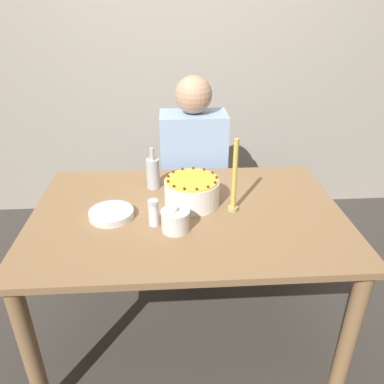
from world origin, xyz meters
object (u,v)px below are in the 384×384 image
(candle, at_px, (234,181))
(bottle, at_px, (153,173))
(cake, at_px, (192,191))
(sugar_shaker, at_px, (154,212))
(sugar_bowl, at_px, (175,220))
(person_man_blue_shirt, at_px, (193,185))

(candle, relative_size, bottle, 1.62)
(candle, bearing_deg, bottle, 145.45)
(cake, xyz_separation_m, candle, (0.18, -0.07, 0.08))
(sugar_shaker, bearing_deg, bottle, 91.99)
(sugar_bowl, distance_m, bottle, 0.42)
(candle, bearing_deg, person_man_blue_shirt, 101.51)
(cake, height_order, sugar_bowl, cake)
(candle, distance_m, person_man_blue_shirt, 0.77)
(cake, distance_m, bottle, 0.26)
(sugar_bowl, relative_size, person_man_blue_shirt, 0.10)
(person_man_blue_shirt, bearing_deg, candle, 101.51)
(candle, relative_size, person_man_blue_shirt, 0.29)
(person_man_blue_shirt, bearing_deg, bottle, 60.62)
(cake, xyz_separation_m, person_man_blue_shirt, (0.05, 0.60, -0.26))
(sugar_bowl, bearing_deg, cake, 69.59)
(sugar_bowl, xyz_separation_m, sugar_shaker, (-0.09, 0.05, 0.01))
(bottle, bearing_deg, sugar_bowl, -75.64)
(person_man_blue_shirt, bearing_deg, cake, 85.54)
(candle, bearing_deg, sugar_shaker, -163.74)
(sugar_bowl, distance_m, person_man_blue_shirt, 0.87)
(cake, relative_size, sugar_shaker, 2.18)
(bottle, bearing_deg, person_man_blue_shirt, 60.62)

